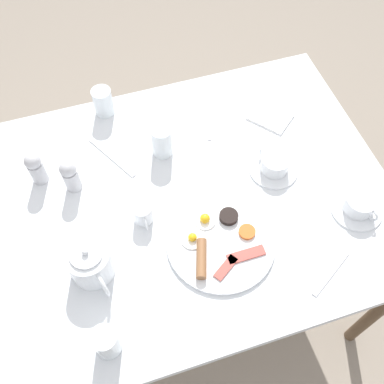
{
  "coord_description": "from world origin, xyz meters",
  "views": [
    {
      "loc": [
        0.68,
        -0.22,
        1.9
      ],
      "look_at": [
        0.0,
        0.0,
        0.76
      ],
      "focal_mm": 42.0,
      "sensor_mm": 36.0,
      "label": 1
    }
  ],
  "objects_px": {
    "teacup_with_saucer_left": "(359,205)",
    "spoon_for_tea": "(331,273)",
    "water_glass_tall": "(103,102)",
    "fork_by_plate": "(211,121)",
    "breakfast_plate": "(219,242)",
    "knife_by_plate": "(112,157)",
    "napkin_folded": "(270,117)",
    "pepper_grinder": "(36,168)",
    "creamer_jug": "(143,214)",
    "teacup_with_saucer_right": "(274,165)",
    "salt_grinder": "(70,175)",
    "water_glass_short": "(107,342)",
    "wine_glass_spare": "(162,141)",
    "teapot_near": "(90,263)"
  },
  "relations": [
    {
      "from": "teacup_with_saucer_left",
      "to": "spoon_for_tea",
      "type": "bearing_deg",
      "value": -45.92
    },
    {
      "from": "water_glass_tall",
      "to": "fork_by_plate",
      "type": "height_order",
      "value": "water_glass_tall"
    },
    {
      "from": "breakfast_plate",
      "to": "knife_by_plate",
      "type": "xyz_separation_m",
      "value": [
        -0.39,
        -0.23,
        -0.01
      ]
    },
    {
      "from": "breakfast_plate",
      "to": "spoon_for_tea",
      "type": "distance_m",
      "value": 0.32
    },
    {
      "from": "fork_by_plate",
      "to": "napkin_folded",
      "type": "bearing_deg",
      "value": 77.33
    },
    {
      "from": "spoon_for_tea",
      "to": "napkin_folded",
      "type": "bearing_deg",
      "value": 173.83
    },
    {
      "from": "breakfast_plate",
      "to": "pepper_grinder",
      "type": "xyz_separation_m",
      "value": [
        -0.37,
        -0.45,
        0.05
      ]
    },
    {
      "from": "teacup_with_saucer_left",
      "to": "creamer_jug",
      "type": "relative_size",
      "value": 1.88
    },
    {
      "from": "teacup_with_saucer_left",
      "to": "creamer_jug",
      "type": "xyz_separation_m",
      "value": [
        -0.16,
        -0.61,
        0.01
      ]
    },
    {
      "from": "teacup_with_saucer_left",
      "to": "fork_by_plate",
      "type": "bearing_deg",
      "value": -146.52
    },
    {
      "from": "fork_by_plate",
      "to": "knife_by_plate",
      "type": "bearing_deg",
      "value": -82.4
    },
    {
      "from": "teacup_with_saucer_right",
      "to": "creamer_jug",
      "type": "height_order",
      "value": "creamer_jug"
    },
    {
      "from": "salt_grinder",
      "to": "fork_by_plate",
      "type": "xyz_separation_m",
      "value": [
        -0.12,
        0.48,
        -0.06
      ]
    },
    {
      "from": "teacup_with_saucer_left",
      "to": "water_glass_short",
      "type": "bearing_deg",
      "value": -78.03
    },
    {
      "from": "creamer_jug",
      "to": "breakfast_plate",
      "type": "bearing_deg",
      "value": 52.87
    },
    {
      "from": "knife_by_plate",
      "to": "breakfast_plate",
      "type": "bearing_deg",
      "value": 30.31
    },
    {
      "from": "wine_glass_spare",
      "to": "pepper_grinder",
      "type": "bearing_deg",
      "value": -91.59
    },
    {
      "from": "wine_glass_spare",
      "to": "fork_by_plate",
      "type": "xyz_separation_m",
      "value": [
        -0.07,
        0.19,
        -0.05
      ]
    },
    {
      "from": "creamer_jug",
      "to": "fork_by_plate",
      "type": "relative_size",
      "value": 0.52
    },
    {
      "from": "teacup_with_saucer_left",
      "to": "salt_grinder",
      "type": "relative_size",
      "value": 1.28
    },
    {
      "from": "water_glass_short",
      "to": "wine_glass_spare",
      "type": "height_order",
      "value": "wine_glass_spare"
    },
    {
      "from": "teacup_with_saucer_right",
      "to": "salt_grinder",
      "type": "xyz_separation_m",
      "value": [
        -0.13,
        -0.61,
        0.04
      ]
    },
    {
      "from": "teapot_near",
      "to": "water_glass_short",
      "type": "xyz_separation_m",
      "value": [
        0.21,
        -0.0,
        -0.01
      ]
    },
    {
      "from": "spoon_for_tea",
      "to": "fork_by_plate",
      "type": "bearing_deg",
      "value": -167.44
    },
    {
      "from": "teacup_with_saucer_left",
      "to": "napkin_folded",
      "type": "bearing_deg",
      "value": -165.96
    },
    {
      "from": "breakfast_plate",
      "to": "teacup_with_saucer_left",
      "type": "xyz_separation_m",
      "value": [
        0.02,
        0.43,
        0.02
      ]
    },
    {
      "from": "napkin_folded",
      "to": "fork_by_plate",
      "type": "distance_m",
      "value": 0.2
    },
    {
      "from": "wine_glass_spare",
      "to": "knife_by_plate",
      "type": "xyz_separation_m",
      "value": [
        -0.03,
        -0.16,
        -0.05
      ]
    },
    {
      "from": "water_glass_tall",
      "to": "water_glass_short",
      "type": "bearing_deg",
      "value": -11.08
    },
    {
      "from": "water_glass_short",
      "to": "salt_grinder",
      "type": "bearing_deg",
      "value": -179.84
    },
    {
      "from": "wine_glass_spare",
      "to": "creamer_jug",
      "type": "xyz_separation_m",
      "value": [
        0.22,
        -0.12,
        -0.02
      ]
    },
    {
      "from": "teacup_with_saucer_left",
      "to": "knife_by_plate",
      "type": "xyz_separation_m",
      "value": [
        -0.41,
        -0.65,
        -0.02
      ]
    },
    {
      "from": "salt_grinder",
      "to": "fork_by_plate",
      "type": "bearing_deg",
      "value": 104.12
    },
    {
      "from": "teapot_near",
      "to": "wine_glass_spare",
      "type": "bearing_deg",
      "value": -56.41
    },
    {
      "from": "breakfast_plate",
      "to": "fork_by_plate",
      "type": "distance_m",
      "value": 0.45
    },
    {
      "from": "breakfast_plate",
      "to": "salt_grinder",
      "type": "xyz_separation_m",
      "value": [
        -0.32,
        -0.36,
        0.05
      ]
    },
    {
      "from": "breakfast_plate",
      "to": "pepper_grinder",
      "type": "height_order",
      "value": "pepper_grinder"
    },
    {
      "from": "knife_by_plate",
      "to": "water_glass_tall",
      "type": "bearing_deg",
      "value": 173.76
    },
    {
      "from": "breakfast_plate",
      "to": "fork_by_plate",
      "type": "height_order",
      "value": "breakfast_plate"
    },
    {
      "from": "pepper_grinder",
      "to": "fork_by_plate",
      "type": "distance_m",
      "value": 0.58
    },
    {
      "from": "teacup_with_saucer_right",
      "to": "knife_by_plate",
      "type": "xyz_separation_m",
      "value": [
        -0.2,
        -0.48,
        -0.02
      ]
    },
    {
      "from": "breakfast_plate",
      "to": "water_glass_tall",
      "type": "distance_m",
      "value": 0.62
    },
    {
      "from": "creamer_jug",
      "to": "fork_by_plate",
      "type": "height_order",
      "value": "creamer_jug"
    },
    {
      "from": "salt_grinder",
      "to": "spoon_for_tea",
      "type": "bearing_deg",
      "value": 51.41
    },
    {
      "from": "teacup_with_saucer_right",
      "to": "water_glass_short",
      "type": "xyz_separation_m",
      "value": [
        0.38,
        -0.61,
        0.02
      ]
    },
    {
      "from": "wine_glass_spare",
      "to": "spoon_for_tea",
      "type": "bearing_deg",
      "value": 30.97
    },
    {
      "from": "salt_grinder",
      "to": "teacup_with_saucer_right",
      "type": "bearing_deg",
      "value": 78.31
    },
    {
      "from": "teacup_with_saucer_left",
      "to": "water_glass_tall",
      "type": "height_order",
      "value": "water_glass_tall"
    },
    {
      "from": "pepper_grinder",
      "to": "spoon_for_tea",
      "type": "xyz_separation_m",
      "value": [
        0.55,
        0.72,
        -0.06
      ]
    },
    {
      "from": "wine_glass_spare",
      "to": "breakfast_plate",
      "type": "bearing_deg",
      "value": 10.11
    }
  ]
}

